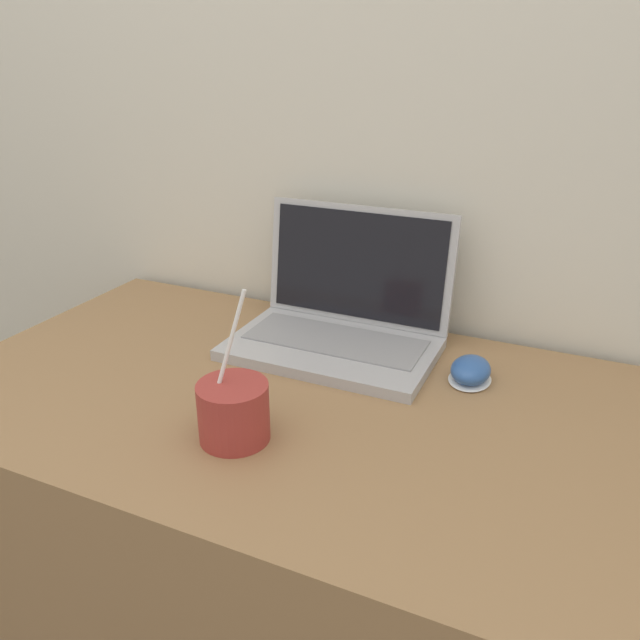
# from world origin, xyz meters

# --- Properties ---
(wall_back) EXTENTS (7.00, 0.04, 2.50)m
(wall_back) POSITION_xyz_m (0.00, 0.72, 1.25)
(wall_back) COLOR silver
(wall_back) RESTS_ON ground_plane
(desk) EXTENTS (1.14, 0.68, 0.77)m
(desk) POSITION_xyz_m (0.00, 0.34, 0.39)
(desk) COLOR #936D47
(desk) RESTS_ON ground_plane
(laptop) EXTENTS (0.37, 0.27, 0.24)m
(laptop) POSITION_xyz_m (0.03, 0.54, 0.83)
(laptop) COLOR #ADADB2
(laptop) RESTS_ON desk
(drink_cup) EXTENTS (0.10, 0.10, 0.22)m
(drink_cup) POSITION_xyz_m (0.01, 0.19, 0.82)
(drink_cup) COLOR #9E332D
(drink_cup) RESTS_ON desk
(computer_mouse) EXTENTS (0.07, 0.09, 0.04)m
(computer_mouse) POSITION_xyz_m (0.28, 0.50, 0.79)
(computer_mouse) COLOR white
(computer_mouse) RESTS_ON desk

